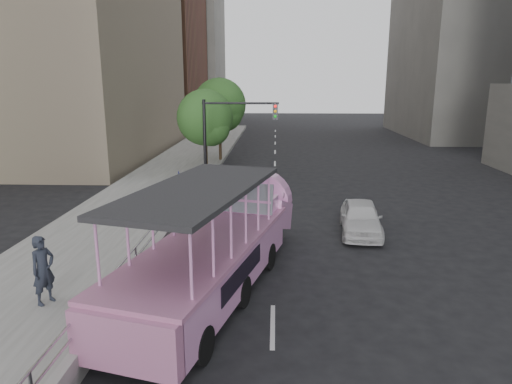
{
  "coord_description": "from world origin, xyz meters",
  "views": [
    {
      "loc": [
        1.02,
        -12.63,
        6.14
      ],
      "look_at": [
        0.36,
        2.91,
        2.37
      ],
      "focal_mm": 32.0,
      "sensor_mm": 36.0,
      "label": 1
    }
  ],
  "objects_px": {
    "pedestrian_near": "(43,270)",
    "traffic_signal": "(226,131)",
    "duck_boat": "(219,246)",
    "car": "(361,217)",
    "parking_sign": "(180,193)",
    "street_tree_far": "(221,107)",
    "street_tree_near": "(206,120)"
  },
  "relations": [
    {
      "from": "car",
      "to": "duck_boat",
      "type": "bearing_deg",
      "value": -129.64
    },
    {
      "from": "duck_boat",
      "to": "car",
      "type": "relative_size",
      "value": 2.65
    },
    {
      "from": "traffic_signal",
      "to": "parking_sign",
      "type": "bearing_deg",
      "value": -101.07
    },
    {
      "from": "pedestrian_near",
      "to": "street_tree_far",
      "type": "relative_size",
      "value": 0.29
    },
    {
      "from": "street_tree_far",
      "to": "duck_boat",
      "type": "bearing_deg",
      "value": -83.5
    },
    {
      "from": "parking_sign",
      "to": "traffic_signal",
      "type": "height_order",
      "value": "traffic_signal"
    },
    {
      "from": "car",
      "to": "pedestrian_near",
      "type": "height_order",
      "value": "pedestrian_near"
    },
    {
      "from": "car",
      "to": "street_tree_far",
      "type": "xyz_separation_m",
      "value": [
        -7.68,
        16.34,
        3.63
      ]
    },
    {
      "from": "parking_sign",
      "to": "street_tree_near",
      "type": "xyz_separation_m",
      "value": [
        -0.3,
        10.03,
        2.24
      ]
    },
    {
      "from": "traffic_signal",
      "to": "pedestrian_near",
      "type": "bearing_deg",
      "value": -103.74
    },
    {
      "from": "traffic_signal",
      "to": "street_tree_far",
      "type": "bearing_deg",
      "value": 98.43
    },
    {
      "from": "pedestrian_near",
      "to": "traffic_signal",
      "type": "bearing_deg",
      "value": 11.32
    },
    {
      "from": "pedestrian_near",
      "to": "traffic_signal",
      "type": "height_order",
      "value": "traffic_signal"
    },
    {
      "from": "traffic_signal",
      "to": "street_tree_near",
      "type": "relative_size",
      "value": 0.91
    },
    {
      "from": "pedestrian_near",
      "to": "parking_sign",
      "type": "relative_size",
      "value": 0.77
    },
    {
      "from": "pedestrian_near",
      "to": "traffic_signal",
      "type": "relative_size",
      "value": 0.37
    },
    {
      "from": "parking_sign",
      "to": "street_tree_far",
      "type": "height_order",
      "value": "street_tree_far"
    },
    {
      "from": "duck_boat",
      "to": "car",
      "type": "bearing_deg",
      "value": 44.49
    },
    {
      "from": "street_tree_far",
      "to": "street_tree_near",
      "type": "bearing_deg",
      "value": -91.91
    },
    {
      "from": "parking_sign",
      "to": "car",
      "type": "bearing_deg",
      "value": -2.29
    },
    {
      "from": "duck_boat",
      "to": "traffic_signal",
      "type": "distance_m",
      "value": 12.3
    },
    {
      "from": "street_tree_far",
      "to": "traffic_signal",
      "type": "bearing_deg",
      "value": -81.57
    },
    {
      "from": "duck_boat",
      "to": "parking_sign",
      "type": "height_order",
      "value": "duck_boat"
    },
    {
      "from": "parking_sign",
      "to": "street_tree_far",
      "type": "bearing_deg",
      "value": 90.37
    },
    {
      "from": "duck_boat",
      "to": "street_tree_far",
      "type": "bearing_deg",
      "value": 96.5
    },
    {
      "from": "pedestrian_near",
      "to": "parking_sign",
      "type": "distance_m",
      "value": 7.75
    },
    {
      "from": "duck_boat",
      "to": "parking_sign",
      "type": "distance_m",
      "value": 5.94
    },
    {
      "from": "traffic_signal",
      "to": "street_tree_far",
      "type": "relative_size",
      "value": 0.81
    },
    {
      "from": "street_tree_near",
      "to": "parking_sign",
      "type": "bearing_deg",
      "value": -88.26
    },
    {
      "from": "duck_boat",
      "to": "street_tree_near",
      "type": "bearing_deg",
      "value": 99.71
    },
    {
      "from": "pedestrian_near",
      "to": "parking_sign",
      "type": "bearing_deg",
      "value": 9.0
    },
    {
      "from": "parking_sign",
      "to": "street_tree_near",
      "type": "height_order",
      "value": "street_tree_near"
    }
  ]
}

